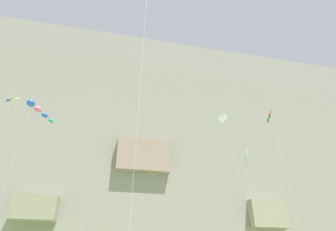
{
  "coord_description": "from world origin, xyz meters",
  "views": [
    {
      "loc": [
        -7.45,
        -6.77,
        3.02
      ],
      "look_at": [
        -1.58,
        20.66,
        19.15
      ],
      "focal_mm": 29.86,
      "sensor_mm": 36.0,
      "label": 1
    }
  ],
  "objects_px": {
    "kite_windsock_near_cliff": "(37,109)",
    "kite_diamond_high_center": "(225,125)",
    "kite_banner_far_right": "(270,121)",
    "kite_diamond_low_center": "(246,157)",
    "kite_banner_upper_left": "(9,113)"
  },
  "relations": [
    {
      "from": "kite_diamond_low_center",
      "to": "kite_windsock_near_cliff",
      "type": "distance_m",
      "value": 36.59
    },
    {
      "from": "kite_diamond_high_center",
      "to": "kite_diamond_low_center",
      "type": "bearing_deg",
      "value": 49.16
    },
    {
      "from": "kite_windsock_near_cliff",
      "to": "kite_diamond_high_center",
      "type": "bearing_deg",
      "value": -2.82
    },
    {
      "from": "kite_diamond_low_center",
      "to": "kite_windsock_near_cliff",
      "type": "bearing_deg",
      "value": -167.94
    },
    {
      "from": "kite_windsock_near_cliff",
      "to": "kite_diamond_high_center",
      "type": "height_order",
      "value": "kite_diamond_high_center"
    },
    {
      "from": "kite_banner_far_right",
      "to": "kite_diamond_low_center",
      "type": "height_order",
      "value": "kite_banner_far_right"
    },
    {
      "from": "kite_windsock_near_cliff",
      "to": "kite_banner_far_right",
      "type": "bearing_deg",
      "value": -1.53
    },
    {
      "from": "kite_windsock_near_cliff",
      "to": "kite_banner_upper_left",
      "type": "bearing_deg",
      "value": 133.27
    },
    {
      "from": "kite_banner_far_right",
      "to": "kite_banner_upper_left",
      "type": "height_order",
      "value": "kite_banner_upper_left"
    },
    {
      "from": "kite_banner_far_right",
      "to": "kite_windsock_near_cliff",
      "type": "relative_size",
      "value": 1.08
    },
    {
      "from": "kite_banner_far_right",
      "to": "kite_diamond_low_center",
      "type": "bearing_deg",
      "value": 93.57
    },
    {
      "from": "kite_banner_far_right",
      "to": "kite_diamond_low_center",
      "type": "xyz_separation_m",
      "value": [
        -0.54,
        8.6,
        -3.2
      ]
    },
    {
      "from": "kite_banner_upper_left",
      "to": "kite_diamond_high_center",
      "type": "bearing_deg",
      "value": -12.92
    },
    {
      "from": "kite_banner_upper_left",
      "to": "kite_banner_far_right",
      "type": "bearing_deg",
      "value": -9.9
    },
    {
      "from": "kite_windsock_near_cliff",
      "to": "kite_banner_upper_left",
      "type": "distance_m",
      "value": 9.11
    }
  ]
}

